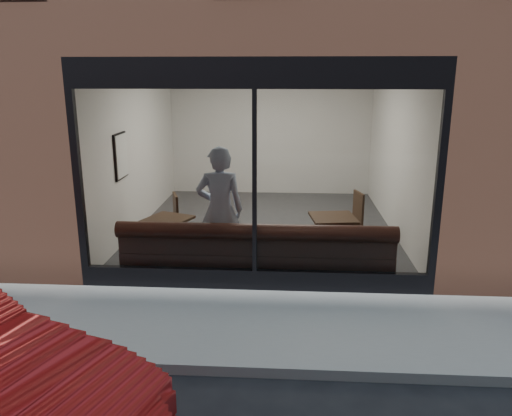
# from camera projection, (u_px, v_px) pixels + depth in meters

# --- Properties ---
(ground) EXTENTS (120.00, 120.00, 0.00)m
(ground) POSITION_uv_depth(u_px,v_px,m) (241.00, 372.00, 5.17)
(ground) COLOR black
(ground) RESTS_ON ground
(sidewalk_near) EXTENTS (40.00, 2.00, 0.01)m
(sidewalk_near) POSITION_uv_depth(u_px,v_px,m) (249.00, 325.00, 6.13)
(sidewalk_near) COLOR gray
(sidewalk_near) RESTS_ON ground
(kerb_near) EXTENTS (40.00, 0.10, 0.12)m
(kerb_near) POSITION_uv_depth(u_px,v_px,m) (241.00, 370.00, 5.11)
(kerb_near) COLOR gray
(kerb_near) RESTS_ON ground
(host_building_pier_left) EXTENTS (2.50, 12.00, 3.20)m
(host_building_pier_left) POSITION_uv_depth(u_px,v_px,m) (123.00, 130.00, 12.69)
(host_building_pier_left) COLOR brown
(host_building_pier_left) RESTS_ON ground
(host_building_pier_right) EXTENTS (2.50, 12.00, 3.20)m
(host_building_pier_right) POSITION_uv_depth(u_px,v_px,m) (423.00, 132.00, 12.23)
(host_building_pier_right) COLOR brown
(host_building_pier_right) RESTS_ON ground
(host_building_backfill) EXTENTS (5.00, 6.00, 3.20)m
(host_building_backfill) POSITION_uv_depth(u_px,v_px,m) (274.00, 120.00, 15.35)
(host_building_backfill) COLOR brown
(host_building_backfill) RESTS_ON ground
(cafe_floor) EXTENTS (6.00, 6.00, 0.00)m
(cafe_floor) POSITION_uv_depth(u_px,v_px,m) (264.00, 227.00, 9.98)
(cafe_floor) COLOR #2D2D30
(cafe_floor) RESTS_ON ground
(cafe_ceiling) EXTENTS (6.00, 6.00, 0.00)m
(cafe_ceiling) POSITION_uv_depth(u_px,v_px,m) (265.00, 62.00, 9.16)
(cafe_ceiling) COLOR white
(cafe_ceiling) RESTS_ON host_building_upper
(cafe_wall_back) EXTENTS (5.00, 0.00, 5.00)m
(cafe_wall_back) POSITION_uv_depth(u_px,v_px,m) (270.00, 131.00, 12.45)
(cafe_wall_back) COLOR silver
(cafe_wall_back) RESTS_ON ground
(cafe_wall_left) EXTENTS (0.00, 6.00, 6.00)m
(cafe_wall_left) POSITION_uv_depth(u_px,v_px,m) (138.00, 147.00, 9.73)
(cafe_wall_left) COLOR silver
(cafe_wall_left) RESTS_ON ground
(cafe_wall_right) EXTENTS (0.00, 6.00, 6.00)m
(cafe_wall_right) POSITION_uv_depth(u_px,v_px,m) (396.00, 150.00, 9.42)
(cafe_wall_right) COLOR silver
(cafe_wall_right) RESTS_ON ground
(storefront_kick) EXTENTS (5.00, 0.10, 0.30)m
(storefront_kick) POSITION_uv_depth(u_px,v_px,m) (255.00, 280.00, 7.11)
(storefront_kick) COLOR black
(storefront_kick) RESTS_ON ground
(storefront_header) EXTENTS (5.00, 0.10, 0.40)m
(storefront_header) POSITION_uv_depth(u_px,v_px,m) (255.00, 73.00, 6.36)
(storefront_header) COLOR black
(storefront_header) RESTS_ON host_building_upper
(storefront_mullion) EXTENTS (0.06, 0.10, 2.50)m
(storefront_mullion) POSITION_uv_depth(u_px,v_px,m) (255.00, 184.00, 6.74)
(storefront_mullion) COLOR black
(storefront_mullion) RESTS_ON storefront_kick
(storefront_glass) EXTENTS (4.80, 0.00, 4.80)m
(storefront_glass) POSITION_uv_depth(u_px,v_px,m) (254.00, 184.00, 6.71)
(storefront_glass) COLOR white
(storefront_glass) RESTS_ON storefront_kick
(banquette) EXTENTS (4.00, 0.55, 0.45)m
(banquette) POSITION_uv_depth(u_px,v_px,m) (256.00, 264.00, 7.47)
(banquette) COLOR #331712
(banquette) RESTS_ON cafe_floor
(person) EXTENTS (0.76, 0.54, 1.96)m
(person) POSITION_uv_depth(u_px,v_px,m) (220.00, 210.00, 7.59)
(person) COLOR #A4B7D5
(person) RESTS_ON cafe_floor
(cafe_table_left) EXTENTS (0.84, 0.84, 0.04)m
(cafe_table_left) POSITION_uv_depth(u_px,v_px,m) (168.00, 219.00, 7.96)
(cafe_table_left) COLOR #332013
(cafe_table_left) RESTS_ON cafe_floor
(cafe_table_right) EXTENTS (0.79, 0.79, 0.05)m
(cafe_table_right) POSITION_uv_depth(u_px,v_px,m) (333.00, 218.00, 8.04)
(cafe_table_right) COLOR #332013
(cafe_table_right) RESTS_ON cafe_floor
(cafe_chair_left) EXTENTS (0.57, 0.57, 0.04)m
(cafe_chair_left) POSITION_uv_depth(u_px,v_px,m) (166.00, 234.00, 8.85)
(cafe_chair_left) COLOR #332013
(cafe_chair_left) RESTS_ON cafe_floor
(cafe_chair_right) EXTENTS (0.52, 0.52, 0.04)m
(cafe_chair_right) POSITION_uv_depth(u_px,v_px,m) (347.00, 231.00, 9.03)
(cafe_chair_right) COLOR #332013
(cafe_chair_right) RESTS_ON cafe_floor
(wall_poster) EXTENTS (0.02, 0.56, 0.74)m
(wall_poster) POSITION_uv_depth(u_px,v_px,m) (122.00, 156.00, 8.68)
(wall_poster) COLOR white
(wall_poster) RESTS_ON cafe_wall_left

